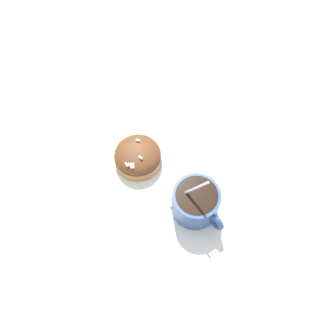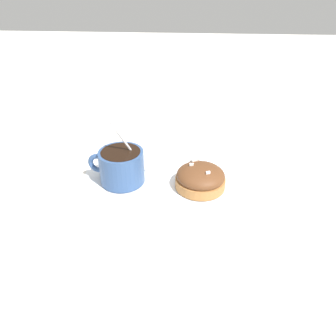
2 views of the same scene
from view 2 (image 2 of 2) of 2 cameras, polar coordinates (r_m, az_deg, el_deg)
The scene contains 4 objects.
ground_plane at distance 0.59m, azimuth -1.24°, elevation -2.70°, with size 3.00×3.00×0.00m, color silver.
paper_napkin at distance 0.58m, azimuth -1.24°, elevation -2.58°, with size 0.30×0.29×0.00m.
coffee_cup at distance 0.58m, azimuth -8.18°, elevation 0.56°, with size 0.10×0.08×0.12m.
frosted_pastry at distance 0.57m, azimuth 5.67°, elevation -1.72°, with size 0.09×0.09×0.04m.
Camera 2 is at (0.05, -0.48, 0.33)m, focal length 35.00 mm.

